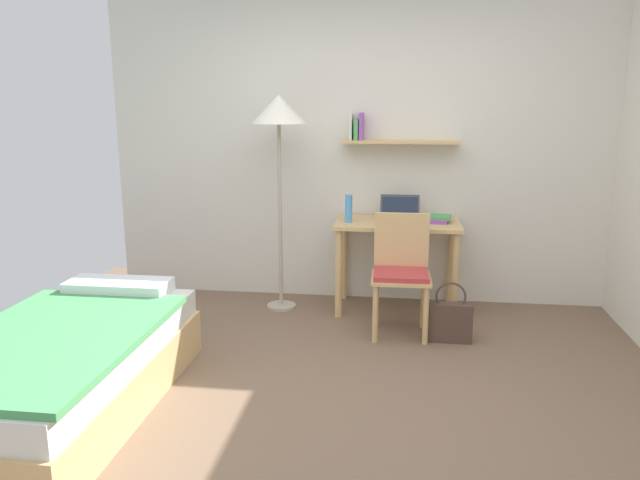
{
  "coord_description": "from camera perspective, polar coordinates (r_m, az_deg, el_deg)",
  "views": [
    {
      "loc": [
        0.3,
        -3.21,
        1.72
      ],
      "look_at": [
        -0.2,
        0.51,
        0.85
      ],
      "focal_mm": 34.61,
      "sensor_mm": 36.0,
      "label": 1
    }
  ],
  "objects": [
    {
      "name": "water_bottle",
      "position": [
        4.93,
        2.67,
        2.92
      ],
      "size": [
        0.06,
        0.06,
        0.22
      ],
      "primitive_type": "cylinder",
      "color": "#4C99DB",
      "rests_on": "desk"
    },
    {
      "name": "handbag",
      "position": [
        4.56,
        11.9,
        -7.29
      ],
      "size": [
        0.32,
        0.11,
        0.44
      ],
      "color": "#4C382D",
      "rests_on": "ground_plane"
    },
    {
      "name": "wall_back",
      "position": [
        5.26,
        4.38,
        8.43
      ],
      "size": [
        4.4,
        0.27,
        2.6
      ],
      "color": "silver",
      "rests_on": "ground_plane"
    },
    {
      "name": "book_stack",
      "position": [
        5.06,
        10.96,
        1.96
      ],
      "size": [
        0.19,
        0.25,
        0.05
      ],
      "color": "purple",
      "rests_on": "desk"
    },
    {
      "name": "desk_chair",
      "position": [
        4.57,
        7.51,
        -2.63
      ],
      "size": [
        0.43,
        0.4,
        0.89
      ],
      "color": "tan",
      "rests_on": "ground_plane"
    },
    {
      "name": "standing_lamp",
      "position": [
        4.94,
        -3.84,
        11.02
      ],
      "size": [
        0.42,
        0.42,
        1.74
      ],
      "color": "#B2A893",
      "rests_on": "ground_plane"
    },
    {
      "name": "laptop",
      "position": [
        5.05,
        7.37,
        2.37
      ],
      "size": [
        0.32,
        0.22,
        0.2
      ],
      "color": "#2D2D33",
      "rests_on": "desk"
    },
    {
      "name": "ground_plane",
      "position": [
        3.65,
        2.08,
        -15.03
      ],
      "size": [
        5.28,
        5.28,
        0.0
      ],
      "primitive_type": "plane",
      "color": "brown"
    },
    {
      "name": "desk",
      "position": [
        5.04,
        7.16,
        0.09
      ],
      "size": [
        1.0,
        0.56,
        0.74
      ],
      "color": "tan",
      "rests_on": "ground_plane"
    },
    {
      "name": "bed",
      "position": [
        3.8,
        -22.55,
        -10.94
      ],
      "size": [
        0.98,
        1.87,
        0.54
      ],
      "color": "tan",
      "rests_on": "ground_plane"
    }
  ]
}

